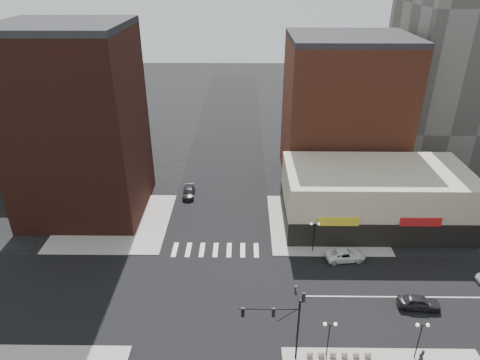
{
  "coord_description": "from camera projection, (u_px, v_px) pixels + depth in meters",
  "views": [
    {
      "loc": [
        3.48,
        -35.44,
        32.12
      ],
      "look_at": [
        2.99,
        5.99,
        11.0
      ],
      "focal_mm": 32.0,
      "sensor_mm": 36.0,
      "label": 1
    }
  ],
  "objects": [
    {
      "name": "sidewalk_ne",
      "position": [
        324.0,
        223.0,
        58.93
      ],
      "size": [
        15.0,
        15.0,
        0.12
      ],
      "primitive_type": "cube",
      "color": "gray",
      "rests_on": "ground"
    },
    {
      "name": "building_nw",
      "position": [
        77.0,
        127.0,
        57.2
      ],
      "size": [
        16.0,
        15.0,
        25.0
      ],
      "primitive_type": "cube",
      "color": "#3C1B13",
      "rests_on": "ground"
    },
    {
      "name": "building_ne_midrise",
      "position": [
        343.0,
        113.0,
        67.28
      ],
      "size": [
        18.0,
        15.0,
        22.0
      ],
      "primitive_type": "cube",
      "color": "brown",
      "rests_on": "ground"
    },
    {
      "name": "dark_sedan_east",
      "position": [
        419.0,
        302.0,
        44.26
      ],
      "size": [
        4.44,
        2.14,
        1.46
      ],
      "primitive_type": "imported",
      "rotation": [
        0.0,
        0.0,
        1.47
      ],
      "color": "black",
      "rests_on": "ground"
    },
    {
      "name": "ground",
      "position": [
        212.0,
        295.0,
        46.19
      ],
      "size": [
        240.0,
        240.0,
        0.0
      ],
      "primitive_type": "plane",
      "color": "black",
      "rests_on": "ground"
    },
    {
      "name": "pedestrian",
      "position": [
        421.0,
        357.0,
        37.79
      ],
      "size": [
        0.74,
        0.63,
        1.71
      ],
      "primitive_type": "imported",
      "rotation": [
        0.0,
        0.0,
        3.56
      ],
      "color": "#262328",
      "rests_on": "sidewalk_se"
    },
    {
      "name": "white_suv",
      "position": [
        345.0,
        255.0,
        51.52
      ],
      "size": [
        5.03,
        2.83,
        1.33
      ],
      "primitive_type": "imported",
      "rotation": [
        0.0,
        0.0,
        1.71
      ],
      "color": "white",
      "rests_on": "ground"
    },
    {
      "name": "street_lamp_ne",
      "position": [
        315.0,
        230.0,
        51.7
      ],
      "size": [
        1.22,
        0.32,
        4.16
      ],
      "color": "black",
      "rests_on": "sidewalk_ne"
    },
    {
      "name": "traffic_signal",
      "position": [
        287.0,
        315.0,
        36.89
      ],
      "size": [
        5.59,
        3.09,
        7.77
      ],
      "color": "black",
      "rests_on": "ground"
    },
    {
      "name": "sidewalk_nw",
      "position": [
        115.0,
        222.0,
        59.24
      ],
      "size": [
        15.0,
        15.0,
        0.12
      ],
      "primitive_type": "cube",
      "color": "gray",
      "rests_on": "ground"
    },
    {
      "name": "building_nw_low",
      "position": [
        40.0,
        131.0,
        74.09
      ],
      "size": [
        20.0,
        18.0,
        12.0
      ],
      "primitive_type": "cube",
      "color": "#3C1B13",
      "rests_on": "ground"
    },
    {
      "name": "bollard_row",
      "position": [
        339.0,
        354.0,
        38.75
      ],
      "size": [
        5.85,
        0.6,
        0.6
      ],
      "color": "#A1816F",
      "rests_on": "sidewalk_se"
    },
    {
      "name": "road_ew",
      "position": [
        212.0,
        295.0,
        46.19
      ],
      "size": [
        200.0,
        14.0,
        0.02
      ],
      "primitive_type": "cube",
      "color": "black",
      "rests_on": "ground"
    },
    {
      "name": "dark_sedan_north",
      "position": [
        189.0,
        192.0,
        65.62
      ],
      "size": [
        1.92,
        4.36,
        1.25
      ],
      "primitive_type": "imported",
      "rotation": [
        0.0,
        0.0,
        0.04
      ],
      "color": "black",
      "rests_on": "ground"
    },
    {
      "name": "road_ns",
      "position": [
        212.0,
        295.0,
        46.19
      ],
      "size": [
        14.0,
        200.0,
        0.02
      ],
      "primitive_type": "cube",
      "color": "black",
      "rests_on": "ground"
    },
    {
      "name": "street_lamp_se_b",
      "position": [
        421.0,
        332.0,
        37.37
      ],
      "size": [
        1.22,
        0.32,
        4.16
      ],
      "color": "black",
      "rests_on": "sidewalk_se"
    },
    {
      "name": "building_ne_row",
      "position": [
        374.0,
        201.0,
        57.84
      ],
      "size": [
        24.2,
        12.2,
        8.0
      ],
      "color": "#B8B092",
      "rests_on": "ground"
    },
    {
      "name": "street_lamp_se_a",
      "position": [
        329.0,
        331.0,
        37.46
      ],
      "size": [
        1.22,
        0.32,
        4.16
      ],
      "color": "black",
      "rests_on": "sidewalk_se"
    }
  ]
}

